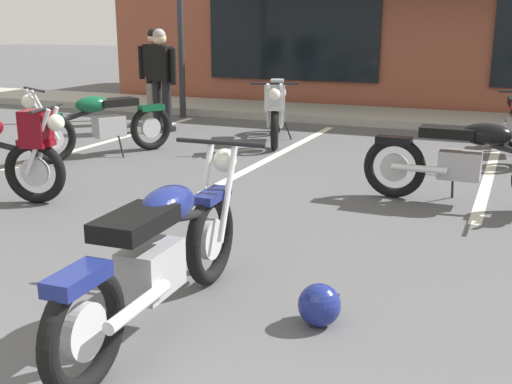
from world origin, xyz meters
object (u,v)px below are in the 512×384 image
object	(u,v)px
motorcycle_blue_standard	(102,123)
helmet_on_pavement	(319,305)
person_by_back_row	(161,74)
motorcycle_black_cruiser	(276,108)
motorcycle_foreground_classic	(160,253)
motorcycle_green_cafe_racer	(471,160)
person_near_building	(155,70)

from	to	relation	value
motorcycle_blue_standard	helmet_on_pavement	xyz separation A→B (m)	(4.21, -3.62, -0.33)
motorcycle_blue_standard	person_by_back_row	distance (m)	2.16
motorcycle_blue_standard	person_by_back_row	size ratio (longest dim) A/B	1.15
motorcycle_black_cruiser	person_by_back_row	world-z (taller)	person_by_back_row
motorcycle_black_cruiser	person_by_back_row	bearing A→B (deg)	174.80
motorcycle_foreground_classic	person_by_back_row	world-z (taller)	person_by_back_row
motorcycle_green_cafe_racer	person_near_building	bearing A→B (deg)	148.94
motorcycle_blue_standard	motorcycle_green_cafe_racer	size ratio (longest dim) A/B	0.91
motorcycle_foreground_classic	motorcycle_blue_standard	bearing A→B (deg)	129.97
person_by_back_row	person_near_building	bearing A→B (deg)	127.28
motorcycle_green_cafe_racer	helmet_on_pavement	world-z (taller)	motorcycle_green_cafe_racer
motorcycle_black_cruiser	motorcycle_green_cafe_racer	xyz separation A→B (m)	(3.01, -2.46, -0.07)
motorcycle_foreground_classic	motorcycle_green_cafe_racer	xyz separation A→B (m)	(1.44, 3.42, 0.00)
motorcycle_black_cruiser	motorcycle_green_cafe_racer	bearing A→B (deg)	-39.26
motorcycle_black_cruiser	motorcycle_green_cafe_racer	world-z (taller)	same
motorcycle_foreground_classic	motorcycle_blue_standard	xyz separation A→B (m)	(-3.35, 3.99, 0.00)
motorcycle_blue_standard	motorcycle_green_cafe_racer	xyz separation A→B (m)	(4.79, -0.57, 0.00)
motorcycle_black_cruiser	helmet_on_pavement	size ratio (longest dim) A/B	7.80
motorcycle_blue_standard	motorcycle_green_cafe_racer	bearing A→B (deg)	-6.78
motorcycle_black_cruiser	person_near_building	size ratio (longest dim) A/B	1.21
helmet_on_pavement	person_near_building	bearing A→B (deg)	128.32
motorcycle_green_cafe_racer	person_by_back_row	world-z (taller)	person_by_back_row
motorcycle_black_cruiser	motorcycle_blue_standard	xyz separation A→B (m)	(-1.78, -1.89, -0.07)
motorcycle_green_cafe_racer	person_by_back_row	size ratio (longest dim) A/B	1.26
person_near_building	motorcycle_green_cafe_racer	bearing A→B (deg)	-31.06
helmet_on_pavement	motorcycle_foreground_classic	bearing A→B (deg)	-156.56
motorcycle_black_cruiser	person_by_back_row	distance (m)	2.15
person_by_back_row	motorcycle_black_cruiser	bearing A→B (deg)	-5.20
person_by_back_row	motorcycle_foreground_classic	bearing A→B (deg)	-58.88
person_by_back_row	helmet_on_pavement	distance (m)	7.32
motorcycle_blue_standard	helmet_on_pavement	size ratio (longest dim) A/B	7.38
motorcycle_foreground_classic	motorcycle_black_cruiser	distance (m)	6.09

